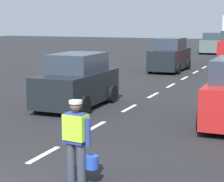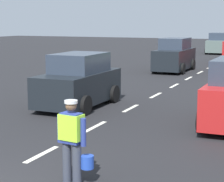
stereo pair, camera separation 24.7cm
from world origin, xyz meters
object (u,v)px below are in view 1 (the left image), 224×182
car_oncoming_second (170,56)px  car_oncoming_lead (77,82)px  road_worker (77,138)px  car_oncoming_third (212,44)px

car_oncoming_second → car_oncoming_lead: bearing=-91.3°
car_oncoming_lead → road_worker: bearing=-63.2°
car_oncoming_second → car_oncoming_lead: size_ratio=1.08×
road_worker → car_oncoming_second: 19.56m
road_worker → car_oncoming_third: bearing=95.3°
car_oncoming_lead → car_oncoming_second: bearing=88.7°
car_oncoming_third → car_oncoming_second: 15.92m
car_oncoming_third → car_oncoming_lead: 28.32m
car_oncoming_third → car_oncoming_lead: car_oncoming_third is taller
road_worker → car_oncoming_third: car_oncoming_third is taller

